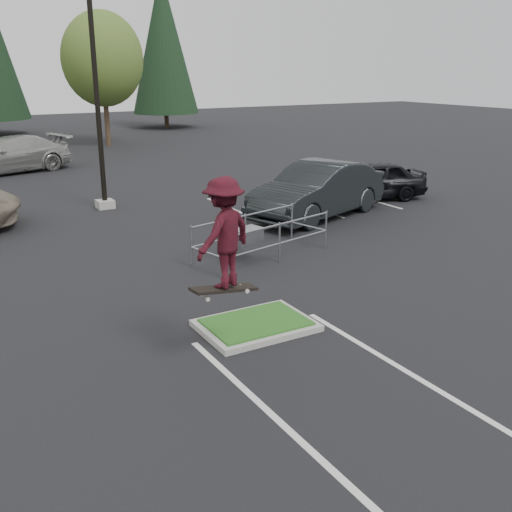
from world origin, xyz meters
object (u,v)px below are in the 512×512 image
conif_c (163,43)px  skateboarder (223,234)px  cart_corral (250,236)px  car_r_black (370,180)px  decid_c (102,62)px  car_r_charc (318,190)px  car_far_silver (10,155)px  light_pole (95,80)px

conif_c → skateboarder: 43.49m
cart_corral → car_r_black: size_ratio=0.93×
skateboarder → car_r_black: 14.68m
decid_c → car_r_charc: 23.24m
decid_c → skateboarder: size_ratio=4.13×
conif_c → skateboarder: conif_c is taller
decid_c → car_r_charc: size_ratio=1.47×
car_r_black → car_far_silver: (-11.21, 13.64, 0.13)m
car_r_black → decid_c: bearing=-152.8°
skateboarder → car_r_charc: bearing=-157.8°
cart_corral → car_far_silver: (-3.29, 18.10, 0.18)m
car_r_charc → car_far_silver: 16.87m
cart_corral → light_pole: bearing=87.3°
light_pole → skateboarder: bearing=-97.5°
car_r_charc → car_r_black: (3.50, 1.36, -0.19)m
skateboarder → car_r_charc: (7.70, 8.00, -1.43)m
decid_c → conif_c: conif_c is taller
decid_c → car_r_black: decid_c is taller
decid_c → skateboarder: (-7.19, -30.83, -2.88)m
car_r_charc → decid_c: bearing=162.1°
conif_c → car_r_black: (-4.00, -31.14, -6.10)m
car_r_black → skateboarder: bearing=-33.5°
cart_corral → car_r_charc: bearing=21.3°
car_r_black → conif_c: bearing=-170.7°
car_r_black → car_far_silver: car_far_silver is taller
conif_c → cart_corral: size_ratio=3.07×
light_pole → decid_c: 18.67m
cart_corral → car_r_charc: car_r_charc is taller
light_pole → skateboarder: (-1.70, -13.00, -2.19)m
cart_corral → car_r_black: bearing=15.7°
conif_c → cart_corral: conif_c is taller
conif_c → skateboarder: bearing=-110.6°
cart_corral → decid_c: bearing=67.7°
light_pole → car_far_silver: light_pole is taller
conif_c → car_far_silver: bearing=-131.0°
conif_c → car_r_black: 31.99m
light_pole → skateboarder: light_pole is taller
decid_c → conif_c: bearing=50.4°
decid_c → cart_corral: decid_c is taller
conif_c → car_far_silver: (-15.21, -17.50, -5.98)m
light_pole → car_r_black: bearing=-21.0°
cart_corral → car_r_charc: (4.42, 3.10, 0.25)m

